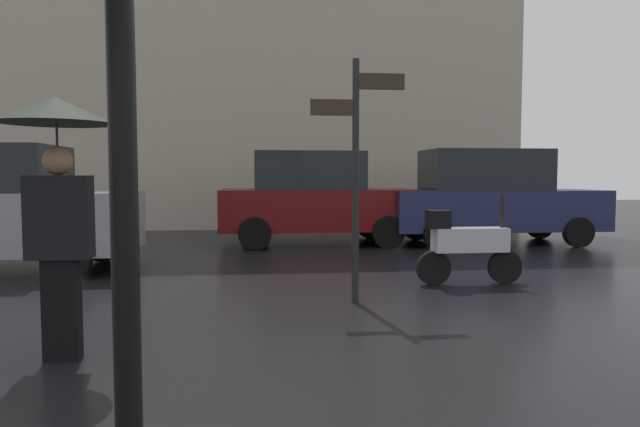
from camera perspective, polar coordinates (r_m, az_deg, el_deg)
The scene contains 6 objects.
pedestrian_with_umbrella at distance 5.00m, azimuth -24.42°, elevation 4.45°, with size 0.91×0.91×2.09m.
parked_scooter at distance 8.04m, azimuth 14.23°, elevation -2.89°, with size 1.46×0.32×1.23m.
parked_car_left at distance 12.37m, azimuth -0.54°, elevation 1.56°, with size 4.11×2.07×1.97m.
parked_car_right at distance 12.99m, azimuth 16.43°, elevation 1.55°, with size 4.55×1.83×2.02m.
street_signpost at distance 6.65m, azimuth 3.58°, elevation 5.71°, with size 1.08×0.08×2.79m.
building_block at distance 17.85m, azimuth -6.03°, elevation 18.63°, with size 14.68×3.00×12.11m, color #B2A893.
Camera 1 is at (-0.06, -2.42, 1.48)m, focal length 32.49 mm.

